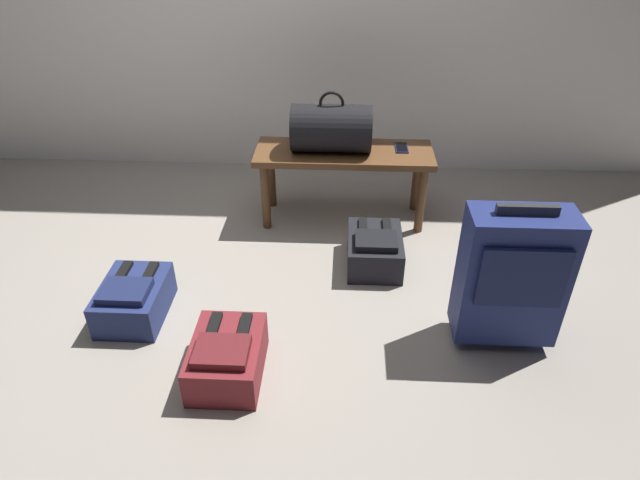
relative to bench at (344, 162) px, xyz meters
The scene contains 8 objects.
ground_plane 1.04m from the bench, 120.72° to the right, with size 6.60×6.60×0.00m, color gray.
bench is the anchor object (origin of this frame).
duffel_bag_black 0.21m from the bench, behind, with size 0.44×0.26×0.34m.
cell_phone 0.34m from the bench, ahead, with size 0.07×0.14×0.01m.
suitcase_upright_navy 1.23m from the bench, 55.31° to the right, with size 0.42×0.23×0.68m.
backpack_navy 1.36m from the bench, 135.45° to the right, with size 0.28×0.38×0.21m.
backpack_maroon 1.38m from the bench, 109.34° to the right, with size 0.28×0.38×0.21m.
backpack_dark 0.57m from the bench, 69.86° to the right, with size 0.28×0.38×0.21m.
Camera 1 is at (0.50, -1.99, 1.70)m, focal length 30.53 mm.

